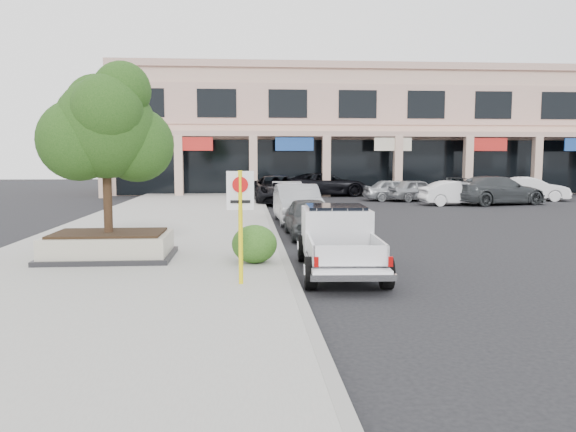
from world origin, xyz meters
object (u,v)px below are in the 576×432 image
at_px(planter_tree, 112,129).
at_px(lot_car_c, 498,190).
at_px(curb_car_c, 292,195).
at_px(pickup_truck, 340,241).
at_px(lot_car_e, 396,190).
at_px(curb_car_a, 310,218).
at_px(lot_car_d, 326,184).
at_px(planter, 109,246).
at_px(lot_car_a, 417,190).
at_px(curb_car_b, 298,204).
at_px(lot_car_b, 458,193).
at_px(no_parking_sign, 240,211).
at_px(curb_car_d, 277,189).
at_px(lot_car_f, 530,189).

xyz_separation_m(planter_tree, lot_car_c, (17.79, 16.58, -2.59)).
bearing_deg(lot_car_c, curb_car_c, 83.40).
xyz_separation_m(pickup_truck, lot_car_e, (7.18, 21.50, -0.08)).
distance_m(curb_car_a, lot_car_d, 20.34).
bearing_deg(planter, lot_car_a, 54.45).
bearing_deg(curb_car_c, curb_car_b, -94.77).
bearing_deg(curb_car_b, lot_car_d, 76.04).
relative_size(lot_car_d, lot_car_e, 1.48).
relative_size(lot_car_a, lot_car_c, 0.71).
xyz_separation_m(curb_car_c, lot_car_d, (3.22, 9.26, 0.12)).
distance_m(lot_car_b, lot_car_c, 2.49).
xyz_separation_m(no_parking_sign, curb_car_c, (2.55, 18.38, -0.93)).
height_order(curb_car_d, lot_car_d, curb_car_d).
bearing_deg(planter, lot_car_c, 43.03).
distance_m(no_parking_sign, curb_car_c, 18.58).
relative_size(no_parking_sign, lot_car_f, 0.51).
xyz_separation_m(no_parking_sign, curb_car_a, (2.30, 7.60, -0.97)).
bearing_deg(lot_car_a, lot_car_c, -145.74).
distance_m(curb_car_b, lot_car_a, 13.95).
distance_m(curb_car_b, lot_car_c, 14.74).
distance_m(lot_car_a, lot_car_b, 3.54).
xyz_separation_m(planter_tree, lot_car_f, (21.17, 19.33, -2.67)).
xyz_separation_m(curb_car_b, lot_car_a, (8.46, 11.09, -0.11)).
xyz_separation_m(lot_car_b, lot_car_e, (-2.62, 3.53, -0.01)).
xyz_separation_m(lot_car_b, lot_car_d, (-6.33, 8.06, 0.13)).
distance_m(curb_car_d, lot_car_d, 6.99).
relative_size(curb_car_d, lot_car_c, 1.05).
bearing_deg(lot_car_c, lot_car_f, -64.53).
relative_size(curb_car_b, lot_car_a, 1.20).
distance_m(curb_car_c, lot_car_c, 12.10).
height_order(pickup_truck, curb_car_a, pickup_truck).
bearing_deg(lot_car_f, lot_car_c, 147.20).
bearing_deg(planter_tree, lot_car_c, 42.98).
relative_size(pickup_truck, curb_car_d, 0.82).
height_order(curb_car_d, lot_car_c, curb_car_d).
xyz_separation_m(planter, curb_car_c, (5.91, 15.24, 0.22)).
distance_m(planter, lot_car_e, 23.74).
height_order(planter, curb_car_a, curb_car_a).
bearing_deg(lot_car_d, lot_car_b, -146.71).
xyz_separation_m(curb_car_c, lot_car_c, (12.01, 1.49, 0.12)).
relative_size(lot_car_a, lot_car_e, 1.00).
distance_m(planter, curb_car_d, 19.38).
distance_m(no_parking_sign, pickup_truck, 2.93).
bearing_deg(planter, no_parking_sign, -43.02).
xyz_separation_m(curb_car_b, lot_car_b, (9.84, 7.82, -0.10)).
relative_size(curb_car_c, lot_car_f, 1.07).
bearing_deg(curb_car_b, curb_car_a, -90.84).
xyz_separation_m(planter_tree, lot_car_a, (13.95, 19.55, -2.73)).
bearing_deg(lot_car_e, planter_tree, 145.59).
height_order(curb_car_c, lot_car_f, lot_car_f).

